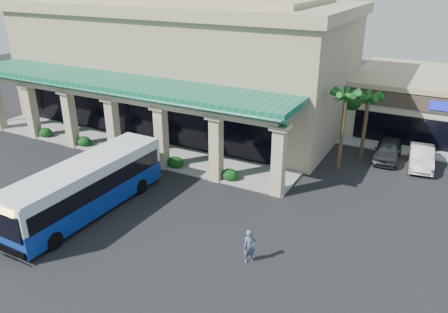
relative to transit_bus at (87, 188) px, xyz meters
The scene contains 10 objects.
ground 4.13m from the transit_bus, 34.16° to the left, with size 110.00×110.00×0.00m, color black.
main_building 19.21m from the transit_bus, 104.97° to the left, with size 30.80×14.80×11.35m, color tan, non-canonical shape.
arcade 10.25m from the transit_bus, 118.49° to the left, with size 30.00×6.20×5.70m, color #0E5941, non-canonical shape.
palm_0 17.64m from the transit_bus, 48.43° to the left, with size 2.40×2.40×6.60m, color #144B17, non-canonical shape.
palm_1 20.54m from the transit_bus, 51.91° to the left, with size 2.40×2.40×5.80m, color #144B17, non-canonical shape.
broadleaf_tree 23.68m from the transit_bus, 63.26° to the left, with size 2.60×2.60×4.81m, color black, non-canonical shape.
transit_bus is the anchor object (origin of this frame).
pedestrian 10.59m from the transit_bus, ahead, with size 0.65×0.42×1.77m, color #4E5A6F.
car_silver 22.09m from the transit_bus, 48.94° to the left, with size 1.83×4.54×1.55m, color #27292D.
car_white 23.60m from the transit_bus, 44.21° to the left, with size 1.60×4.60×1.51m, color silver.
Camera 1 is at (14.78, -18.61, 13.45)m, focal length 35.00 mm.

